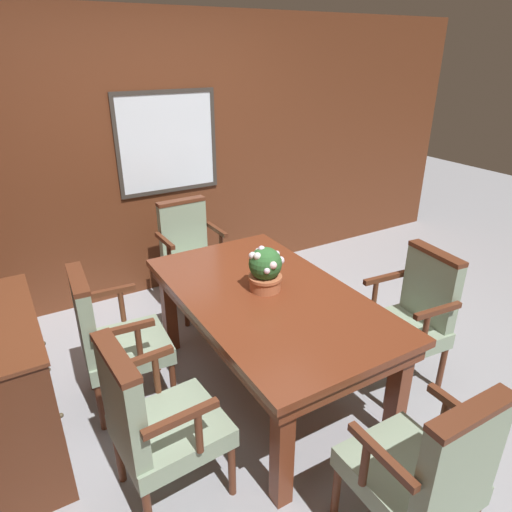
{
  "coord_description": "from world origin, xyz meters",
  "views": [
    {
      "loc": [
        -1.23,
        -2.05,
        2.14
      ],
      "look_at": [
        0.1,
        0.21,
        0.94
      ],
      "focal_mm": 32.0,
      "sensor_mm": 36.0,
      "label": 1
    }
  ],
  "objects_px": {
    "chair_head_far": "(191,253)",
    "chair_left_near": "(154,420)",
    "chair_right_near": "(411,316)",
    "dining_table": "(268,307)",
    "chair_head_near": "(425,470)",
    "chair_left_far": "(112,336)",
    "sideboard_cabinet": "(4,392)",
    "potted_plant": "(265,269)"
  },
  "relations": [
    {
      "from": "chair_head_far",
      "to": "chair_left_near",
      "type": "bearing_deg",
      "value": -119.75
    },
    {
      "from": "chair_right_near",
      "to": "dining_table",
      "type": "bearing_deg",
      "value": -108.82
    },
    {
      "from": "dining_table",
      "to": "chair_head_near",
      "type": "height_order",
      "value": "chair_head_near"
    },
    {
      "from": "dining_table",
      "to": "chair_head_near",
      "type": "xyz_separation_m",
      "value": [
        -0.02,
        -1.29,
        -0.14
      ]
    },
    {
      "from": "dining_table",
      "to": "chair_right_near",
      "type": "xyz_separation_m",
      "value": [
        0.88,
        -0.4,
        -0.14
      ]
    },
    {
      "from": "chair_left_near",
      "to": "chair_head_near",
      "type": "xyz_separation_m",
      "value": [
        0.89,
        -0.86,
        0.0
      ]
    },
    {
      "from": "chair_left_far",
      "to": "chair_left_near",
      "type": "bearing_deg",
      "value": -176.48
    },
    {
      "from": "dining_table",
      "to": "sideboard_cabinet",
      "type": "relative_size",
      "value": 1.74
    },
    {
      "from": "chair_head_near",
      "to": "chair_head_far",
      "type": "bearing_deg",
      "value": -90.34
    },
    {
      "from": "dining_table",
      "to": "chair_right_near",
      "type": "height_order",
      "value": "chair_right_near"
    },
    {
      "from": "chair_head_near",
      "to": "chair_right_near",
      "type": "bearing_deg",
      "value": -134.72
    },
    {
      "from": "chair_head_far",
      "to": "sideboard_cabinet",
      "type": "bearing_deg",
      "value": -147.21
    },
    {
      "from": "chair_left_near",
      "to": "chair_head_near",
      "type": "bearing_deg",
      "value": -137.48
    },
    {
      "from": "chair_right_near",
      "to": "sideboard_cabinet",
      "type": "distance_m",
      "value": 2.49
    },
    {
      "from": "chair_head_near",
      "to": "potted_plant",
      "type": "height_order",
      "value": "potted_plant"
    },
    {
      "from": "chair_left_near",
      "to": "chair_head_far",
      "type": "bearing_deg",
      "value": -31.75
    },
    {
      "from": "chair_left_far",
      "to": "chair_right_near",
      "type": "bearing_deg",
      "value": -109.59
    },
    {
      "from": "chair_left_near",
      "to": "sideboard_cabinet",
      "type": "height_order",
      "value": "chair_left_near"
    },
    {
      "from": "chair_left_near",
      "to": "sideboard_cabinet",
      "type": "relative_size",
      "value": 0.95
    },
    {
      "from": "chair_left_far",
      "to": "sideboard_cabinet",
      "type": "xyz_separation_m",
      "value": [
        -0.62,
        -0.13,
        -0.07
      ]
    },
    {
      "from": "chair_left_near",
      "to": "potted_plant",
      "type": "relative_size",
      "value": 3.22
    },
    {
      "from": "potted_plant",
      "to": "chair_right_near",
      "type": "bearing_deg",
      "value": -27.64
    },
    {
      "from": "chair_left_near",
      "to": "dining_table",
      "type": "bearing_deg",
      "value": -68.45
    },
    {
      "from": "chair_left_far",
      "to": "chair_right_near",
      "type": "xyz_separation_m",
      "value": [
        1.78,
        -0.78,
        0.0
      ]
    },
    {
      "from": "potted_plant",
      "to": "sideboard_cabinet",
      "type": "distance_m",
      "value": 1.61
    },
    {
      "from": "chair_right_near",
      "to": "sideboard_cabinet",
      "type": "bearing_deg",
      "value": -99.69
    },
    {
      "from": "chair_left_near",
      "to": "chair_head_near",
      "type": "distance_m",
      "value": 1.24
    },
    {
      "from": "dining_table",
      "to": "potted_plant",
      "type": "height_order",
      "value": "potted_plant"
    },
    {
      "from": "dining_table",
      "to": "chair_left_near",
      "type": "distance_m",
      "value": 1.01
    },
    {
      "from": "chair_head_near",
      "to": "chair_right_near",
      "type": "distance_m",
      "value": 1.26
    },
    {
      "from": "chair_right_near",
      "to": "potted_plant",
      "type": "height_order",
      "value": "potted_plant"
    },
    {
      "from": "chair_head_far",
      "to": "chair_right_near",
      "type": "distance_m",
      "value": 1.91
    },
    {
      "from": "chair_head_far",
      "to": "potted_plant",
      "type": "height_order",
      "value": "potted_plant"
    },
    {
      "from": "chair_head_far",
      "to": "sideboard_cabinet",
      "type": "xyz_separation_m",
      "value": [
        -1.54,
        -1.05,
        -0.07
      ]
    },
    {
      "from": "dining_table",
      "to": "chair_head_near",
      "type": "distance_m",
      "value": 1.29
    },
    {
      "from": "chair_left_far",
      "to": "chair_head_near",
      "type": "relative_size",
      "value": 1.0
    },
    {
      "from": "dining_table",
      "to": "chair_left_near",
      "type": "height_order",
      "value": "chair_left_near"
    },
    {
      "from": "dining_table",
      "to": "chair_left_far",
      "type": "height_order",
      "value": "chair_left_far"
    },
    {
      "from": "chair_right_near",
      "to": "chair_head_far",
      "type": "bearing_deg",
      "value": -147.79
    },
    {
      "from": "dining_table",
      "to": "chair_right_near",
      "type": "relative_size",
      "value": 1.83
    },
    {
      "from": "chair_left_near",
      "to": "chair_left_far",
      "type": "height_order",
      "value": "same"
    },
    {
      "from": "chair_head_far",
      "to": "chair_right_near",
      "type": "bearing_deg",
      "value": -64.69
    }
  ]
}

